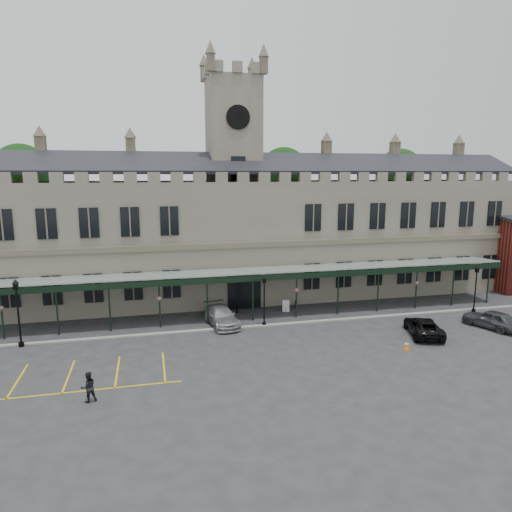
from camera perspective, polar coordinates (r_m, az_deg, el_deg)
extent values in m
plane|color=#2A2A2C|center=(34.08, 2.36, -11.77)|extent=(140.00, 140.00, 0.00)
cube|color=#686356|center=(47.66, -2.75, 2.10)|extent=(60.00, 10.00, 12.00)
cube|color=brown|center=(42.61, -1.48, 1.40)|extent=(60.00, 0.35, 0.50)
cube|color=black|center=(44.73, -2.24, 11.59)|extent=(60.00, 4.77, 2.20)
cube|color=black|center=(49.64, -3.37, 11.45)|extent=(60.00, 4.77, 2.20)
cube|color=black|center=(43.56, -1.48, -4.18)|extent=(3.20, 0.18, 3.80)
cube|color=#686356|center=(47.21, -2.81, 8.12)|extent=(5.00, 5.00, 22.00)
cylinder|color=silver|center=(44.96, -2.27, 16.95)|extent=(2.20, 0.12, 2.20)
cylinder|color=black|center=(44.89, -2.25, 16.96)|extent=(2.30, 0.04, 2.30)
cube|color=black|center=(44.66, -2.22, 10.56)|extent=(1.40, 0.12, 2.80)
cube|color=#8C9E93|center=(41.24, -0.95, -1.87)|extent=(50.00, 4.00, 0.40)
cube|color=black|center=(39.39, -0.33, -2.82)|extent=(50.00, 0.18, 0.50)
cube|color=gray|center=(39.04, 0.17, -8.74)|extent=(60.00, 0.40, 0.12)
cylinder|color=#332314|center=(57.41, -26.69, 2.41)|extent=(0.70, 0.70, 12.00)
sphere|color=black|center=(57.00, -27.27, 9.39)|extent=(6.00, 6.00, 6.00)
cylinder|color=#332314|center=(58.21, 3.39, 3.59)|extent=(0.70, 0.70, 12.00)
sphere|color=black|center=(57.81, 3.47, 10.50)|extent=(6.00, 6.00, 6.00)
cylinder|color=#332314|center=(64.61, 17.16, 3.82)|extent=(0.70, 0.70, 12.00)
sphere|color=black|center=(64.25, 17.49, 10.03)|extent=(6.00, 6.00, 6.00)
cylinder|color=black|center=(38.98, -27.28, -9.80)|extent=(0.40, 0.40, 0.33)
cylinder|color=black|center=(38.36, -27.53, -6.89)|extent=(0.13, 0.13, 4.47)
cube|color=black|center=(37.77, -27.83, -3.40)|extent=(0.31, 0.31, 0.45)
cone|color=black|center=(37.69, -27.88, -2.82)|extent=(0.49, 0.49, 0.33)
cylinder|color=black|center=(39.24, 1.02, -8.51)|extent=(0.34, 0.34, 0.29)
cylinder|color=black|center=(38.71, 1.03, -6.04)|extent=(0.11, 0.11, 3.81)
cube|color=black|center=(38.18, 1.04, -3.09)|extent=(0.27, 0.27, 0.38)
cone|color=black|center=(38.11, 1.04, -2.60)|extent=(0.42, 0.42, 0.29)
cylinder|color=black|center=(47.60, 25.55, -6.14)|extent=(0.35, 0.35, 0.29)
cylinder|color=black|center=(47.16, 25.71, -4.07)|extent=(0.12, 0.12, 3.84)
cube|color=black|center=(46.73, 25.91, -1.62)|extent=(0.27, 0.27, 0.38)
cone|color=black|center=(46.67, 25.94, -1.22)|extent=(0.42, 0.42, 0.29)
cube|color=#FF6B08|center=(36.03, 18.27, -11.02)|extent=(0.36, 0.36, 0.04)
cone|color=#FF6B08|center=(35.92, 18.30, -10.55)|extent=(0.42, 0.42, 0.67)
cylinder|color=silver|center=(35.89, 18.31, -10.41)|extent=(0.28, 0.28, 0.10)
cylinder|color=black|center=(43.09, 3.75, -6.67)|extent=(0.06, 0.06, 0.47)
cube|color=silver|center=(43.00, 3.76, -6.25)|extent=(0.63, 0.25, 1.12)
cylinder|color=black|center=(42.56, -2.40, -6.57)|extent=(0.16, 0.16, 0.90)
cylinder|color=black|center=(44.01, 4.95, -6.08)|extent=(0.14, 0.14, 0.81)
imported|color=#96999E|center=(39.41, -4.34, -7.51)|extent=(2.84, 5.50, 1.52)
imported|color=black|center=(39.32, 20.20, -8.29)|extent=(3.69, 5.42, 1.38)
imported|color=#36383D|center=(43.24, 27.34, -7.01)|extent=(3.42, 4.95, 1.56)
imported|color=black|center=(28.47, -20.22, -15.12)|extent=(1.05, 0.94, 1.78)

